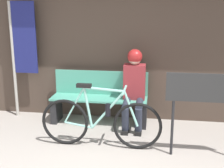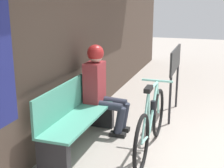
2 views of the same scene
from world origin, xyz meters
TOP-DOWN VIEW (x-y plane):
  - storefront_wall at (0.00, 2.57)m, footprint 12.00×0.56m
  - park_bench_near at (-0.18, 2.25)m, footprint 1.56×0.42m
  - bicycle at (0.00, 1.35)m, footprint 1.67×0.40m
  - person_seated at (0.39, 2.15)m, footprint 0.34×0.60m
  - banner_pole at (-1.53, 2.35)m, footprint 0.45×0.05m
  - signboard at (1.37, 1.26)m, footprint 1.04×0.04m

SIDE VIEW (x-z plane):
  - bicycle at x=0.00m, z-range -0.08..0.81m
  - park_bench_near at x=-0.18m, z-range -0.03..0.81m
  - person_seated at x=0.39m, z-range 0.09..1.33m
  - signboard at x=1.37m, z-range 0.29..1.39m
  - banner_pole at x=-1.53m, z-range 0.26..2.22m
  - storefront_wall at x=0.00m, z-range 0.06..3.26m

